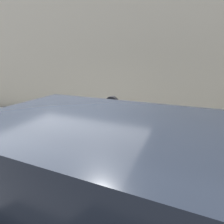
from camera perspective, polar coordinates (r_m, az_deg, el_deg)
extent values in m
plane|color=#47474C|center=(3.45, -16.39, -26.14)|extent=(60.00, 60.00, 0.00)
cube|color=#ADAAA3|center=(4.97, -0.22, -10.23)|extent=(24.00, 2.80, 0.11)
cube|color=beige|center=(6.23, 6.97, 19.05)|extent=(24.00, 0.30, 5.16)
cylinder|color=#2D2D30|center=(3.56, 0.00, -11.70)|extent=(0.05, 0.05, 1.01)
cube|color=black|center=(3.28, 0.00, -1.02)|extent=(0.18, 0.11, 0.38)
cube|color=gray|center=(3.22, -0.42, -0.84)|extent=(0.10, 0.01, 0.13)
cylinder|color=black|center=(3.22, 0.00, 3.22)|extent=(0.22, 0.09, 0.22)
cylinder|color=black|center=(3.56, -16.05, -17.62)|extent=(0.67, 0.22, 0.67)
cube|color=black|center=(2.18, 5.47, -31.49)|extent=(5.04, 1.88, 0.86)
cube|color=black|center=(1.70, 5.31, -13.94)|extent=(3.05, 1.65, 0.66)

